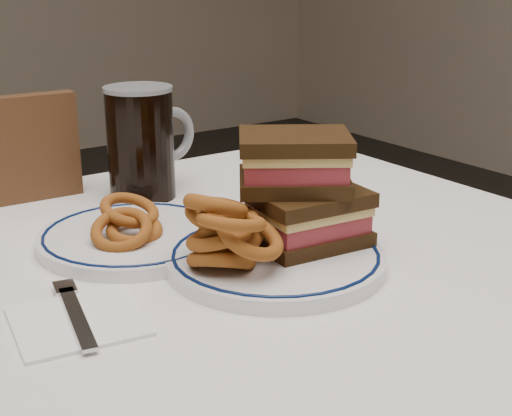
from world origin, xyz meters
TOP-DOWN VIEW (x-y plane):
  - dining_table at (0.00, 0.00)m, footprint 1.27×0.87m
  - main_plate at (0.19, -0.06)m, footprint 0.26×0.26m
  - reuben_sandwich at (0.23, -0.05)m, footprint 0.16×0.16m
  - onion_rings_main at (0.12, -0.06)m, footprint 0.11×0.13m
  - ketchup_ramekin at (0.16, 0.01)m, footprint 0.05×0.05m
  - beer_mug at (0.18, 0.27)m, footprint 0.15×0.10m
  - water_glass at (0.34, 0.09)m, footprint 0.07×0.07m
  - far_plate at (0.08, 0.10)m, footprint 0.24×0.24m
  - onion_rings_far at (0.07, 0.09)m, footprint 0.11×0.11m
  - napkin_fork at (-0.05, -0.06)m, footprint 0.14×0.16m

SIDE VIEW (x-z plane):
  - dining_table at x=0.00m, z-range 0.27..1.02m
  - napkin_fork at x=-0.05m, z-range 0.75..0.76m
  - far_plate at x=0.08m, z-range 0.75..0.77m
  - main_plate at x=0.19m, z-range 0.75..0.77m
  - onion_rings_far at x=0.07m, z-range 0.75..0.81m
  - ketchup_ramekin at x=0.16m, z-range 0.77..0.80m
  - water_glass at x=0.34m, z-range 0.75..0.86m
  - onion_rings_main at x=0.12m, z-range 0.75..0.87m
  - reuben_sandwich at x=0.23m, z-range 0.77..0.90m
  - beer_mug at x=0.18m, z-range 0.75..0.92m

